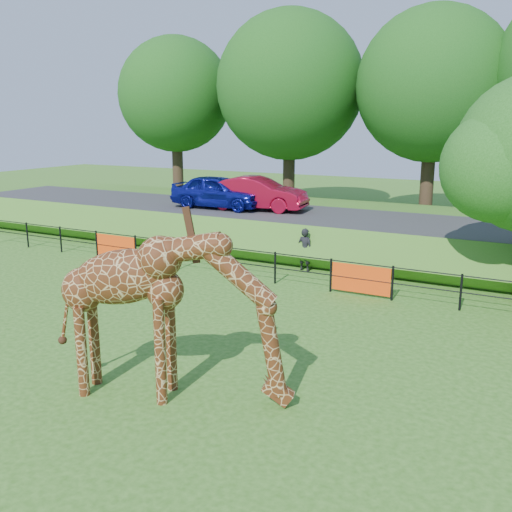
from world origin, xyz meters
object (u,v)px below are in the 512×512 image
(car_red, at_px, (257,193))
(visitor, at_px, (305,250))
(car_blue, at_px, (219,192))
(giraffe, at_px, (172,316))

(car_red, relative_size, visitor, 2.87)
(car_red, height_order, visitor, car_red)
(car_blue, relative_size, visitor, 2.84)
(car_blue, xyz_separation_m, visitor, (5.91, -3.60, -1.40))
(giraffe, distance_m, car_red, 15.37)
(car_red, xyz_separation_m, visitor, (4.10, -3.97, -1.38))
(car_blue, bearing_deg, car_red, -79.63)
(car_red, distance_m, visitor, 5.87)
(visitor, bearing_deg, car_red, -35.20)
(car_blue, bearing_deg, visitor, -122.65)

